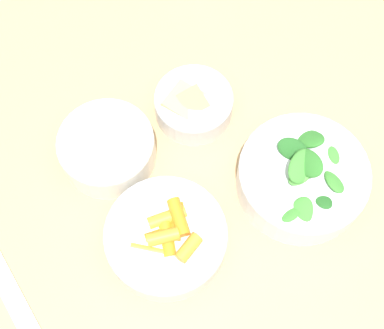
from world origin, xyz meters
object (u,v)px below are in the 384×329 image
object	(u,v)px
bowl_beans_hotdog	(108,149)
bowl_cookies	(194,104)
bowl_carrots	(166,237)
bowl_greens	(302,177)

from	to	relation	value
bowl_beans_hotdog	bowl_cookies	xyz separation A→B (m)	(0.01, -0.16, -0.00)
bowl_carrots	bowl_cookies	xyz separation A→B (m)	(0.18, -0.14, -0.00)
bowl_beans_hotdog	bowl_cookies	world-z (taller)	bowl_beans_hotdog
bowl_greens	bowl_cookies	distance (m)	0.21
bowl_greens	bowl_cookies	bearing A→B (deg)	22.62
bowl_carrots	bowl_cookies	world-z (taller)	bowl_carrots
bowl_carrots	bowl_greens	world-z (taller)	bowl_greens
bowl_carrots	bowl_beans_hotdog	xyz separation A→B (m)	(0.17, 0.02, 0.00)
bowl_carrots	bowl_beans_hotdog	distance (m)	0.17
bowl_greens	bowl_beans_hotdog	distance (m)	0.31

